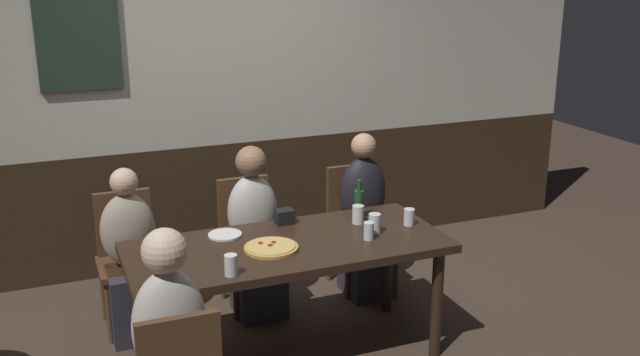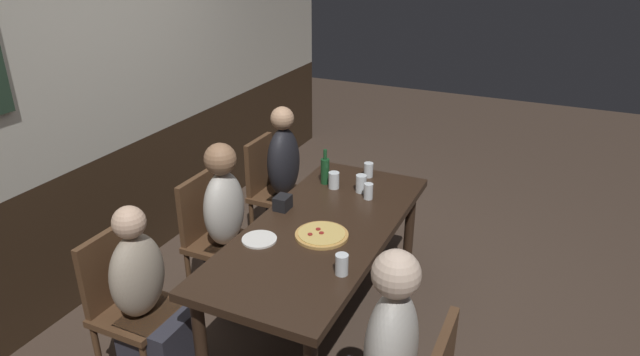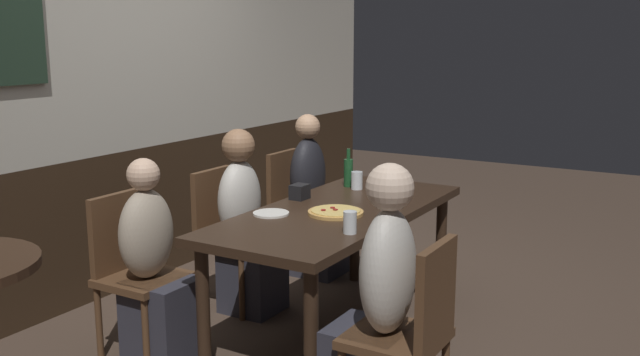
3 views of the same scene
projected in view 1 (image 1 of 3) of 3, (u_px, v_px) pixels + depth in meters
ground_plane at (289, 356)px, 4.35m from camera, size 12.00×12.00×0.00m
wall_back at (213, 99)px, 5.43m from camera, size 6.40×0.13×2.60m
dining_table at (288, 256)px, 4.16m from camera, size 1.85×0.80×0.74m
chair_left_far at (128, 252)px, 4.64m from camera, size 0.40×0.40×0.88m
chair_right_far at (356, 219)px, 5.22m from camera, size 0.40×0.40×0.88m
chair_mid_far at (248, 235)px, 4.93m from camera, size 0.40×0.40×0.88m
person_left_far at (132, 267)px, 4.50m from camera, size 0.34×0.37×1.09m
person_right_far at (365, 227)px, 5.08m from camera, size 0.34×0.37×1.17m
person_mid_far at (255, 244)px, 4.79m from camera, size 0.34×0.37×1.15m
pizza at (271, 247)px, 4.04m from camera, size 0.31×0.31×0.03m
tumbler_short at (375, 225)px, 4.28m from camera, size 0.07×0.07×0.12m
pint_glass_amber at (409, 218)px, 4.41m from camera, size 0.07×0.07×0.10m
pint_glass_stout at (358, 216)px, 4.44m from camera, size 0.07×0.07×0.11m
beer_glass_tall at (231, 266)px, 3.70m from camera, size 0.07×0.07×0.11m
beer_glass_half at (369, 232)px, 4.18m from camera, size 0.06×0.06×0.11m
beer_bottle_green at (359, 203)px, 4.52m from camera, size 0.06×0.06×0.25m
plate_white_large at (225, 235)px, 4.25m from camera, size 0.20×0.20×0.01m
condiment_caddy at (284, 217)px, 4.44m from camera, size 0.11×0.09×0.09m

